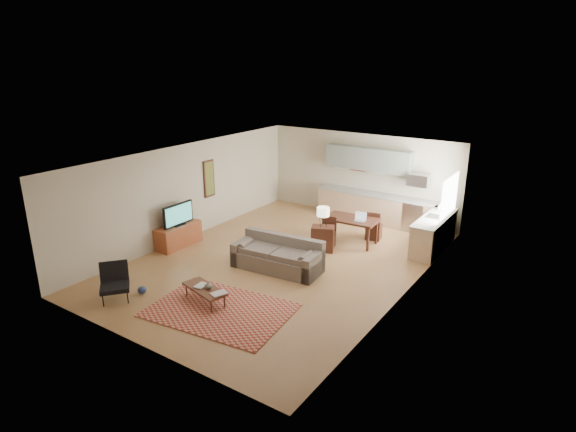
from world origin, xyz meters
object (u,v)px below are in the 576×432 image
Objects in this scene: tv_credenza at (178,235)px; console_table at (323,239)px; dining_table at (351,231)px; sofa at (277,254)px; armchair at (114,283)px; coffee_table at (205,295)px.

console_table is at bearing 28.89° from tv_credenza.
tv_credenza is 0.92× the size of dining_table.
dining_table is at bearing 36.30° from tv_credenza.
console_table reaches higher than tv_credenza.
tv_credenza is at bearing -175.88° from console_table.
sofa is 1.69m from console_table.
armchair is 1.14× the size of console_table.
coffee_table is 4.91m from dining_table.
console_table is (0.65, 3.88, 0.18)m from coffee_table.
dining_table is (0.39, 0.92, 0.02)m from console_table.
sofa reaches higher than coffee_table.
console_table is at bearing 13.68° from armchair.
dining_table reaches higher than coffee_table.
tv_credenza is at bearing 60.36° from armchair.
sofa is at bearing 96.15° from coffee_table.
dining_table is (2.70, 5.79, -0.03)m from armchair.
console_table is (3.47, 1.91, 0.04)m from tv_credenza.
sofa reaches higher than tv_credenza.
dining_table reaches higher than console_table.
sofa is at bearing -108.36° from dining_table.
sofa reaches higher than console_table.
dining_table is at bearing 92.22° from coffee_table.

